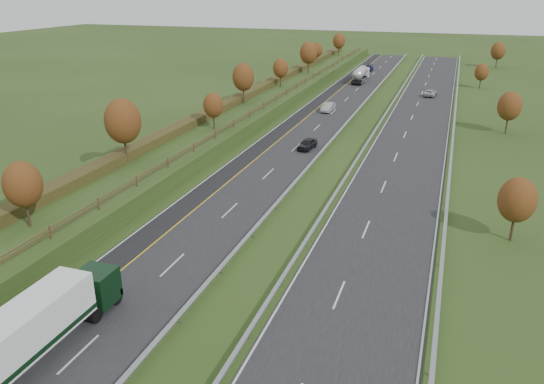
# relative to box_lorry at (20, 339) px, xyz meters

# --- Properties ---
(ground) EXTENTS (400.00, 400.00, 0.00)m
(ground) POSITION_rel_box_lorry_xyz_m (8.70, 58.35, -2.33)
(ground) COLOR #284017
(ground) RESTS_ON ground
(near_carriageway) EXTENTS (10.50, 200.00, 0.04)m
(near_carriageway) POSITION_rel_box_lorry_xyz_m (0.70, 63.35, -2.31)
(near_carriageway) COLOR black
(near_carriageway) RESTS_ON ground
(far_carriageway) EXTENTS (10.50, 200.00, 0.04)m
(far_carriageway) POSITION_rel_box_lorry_xyz_m (17.20, 63.35, -2.31)
(far_carriageway) COLOR black
(far_carriageway) RESTS_ON ground
(hard_shoulder) EXTENTS (3.00, 200.00, 0.04)m
(hard_shoulder) POSITION_rel_box_lorry_xyz_m (-3.05, 63.35, -2.31)
(hard_shoulder) COLOR black
(hard_shoulder) RESTS_ON ground
(lane_markings) EXTENTS (26.75, 200.00, 0.01)m
(lane_markings) POSITION_rel_box_lorry_xyz_m (7.10, 63.23, -2.28)
(lane_markings) COLOR silver
(lane_markings) RESTS_ON near_carriageway
(embankment_left) EXTENTS (12.00, 200.00, 2.00)m
(embankment_left) POSITION_rel_box_lorry_xyz_m (-12.30, 63.35, -1.33)
(embankment_left) COLOR #284017
(embankment_left) RESTS_ON ground
(hedge_left) EXTENTS (2.20, 180.00, 1.10)m
(hedge_left) POSITION_rel_box_lorry_xyz_m (-14.30, 63.35, 0.22)
(hedge_left) COLOR #323415
(hedge_left) RESTS_ON embankment_left
(fence_left) EXTENTS (0.12, 189.06, 1.20)m
(fence_left) POSITION_rel_box_lorry_xyz_m (-7.80, 62.94, 0.40)
(fence_left) COLOR #422B19
(fence_left) RESTS_ON embankment_left
(median_barrier_near) EXTENTS (0.32, 200.00, 0.71)m
(median_barrier_near) POSITION_rel_box_lorry_xyz_m (6.40, 63.35, -1.72)
(median_barrier_near) COLOR #94969C
(median_barrier_near) RESTS_ON ground
(median_barrier_far) EXTENTS (0.32, 200.00, 0.71)m
(median_barrier_far) POSITION_rel_box_lorry_xyz_m (11.50, 63.35, -1.72)
(median_barrier_far) COLOR #94969C
(median_barrier_far) RESTS_ON ground
(outer_barrier_far) EXTENTS (0.32, 200.00, 0.71)m
(outer_barrier_far) POSITION_rel_box_lorry_xyz_m (23.00, 63.35, -1.71)
(outer_barrier_far) COLOR #94969C
(outer_barrier_far) RESTS_ON ground
(trees_left) EXTENTS (6.64, 164.30, 7.66)m
(trees_left) POSITION_rel_box_lorry_xyz_m (-11.95, 59.98, 4.04)
(trees_left) COLOR #2D2116
(trees_left) RESTS_ON embankment_left
(trees_far) EXTENTS (8.45, 118.60, 7.12)m
(trees_far) POSITION_rel_box_lorry_xyz_m (30.49, 92.56, 1.92)
(trees_far) COLOR #2D2116
(trees_far) RESTS_ON ground
(box_lorry) EXTENTS (2.58, 16.28, 4.06)m
(box_lorry) POSITION_rel_box_lorry_xyz_m (0.00, 0.00, 0.00)
(box_lorry) COLOR black
(box_lorry) RESTS_ON near_carriageway
(road_tanker) EXTENTS (2.40, 11.22, 3.46)m
(road_tanker) POSITION_rel_box_lorry_xyz_m (0.86, 108.15, -0.47)
(road_tanker) COLOR silver
(road_tanker) RESTS_ON near_carriageway
(car_dark_near) EXTENTS (2.23, 4.46, 1.46)m
(car_dark_near) POSITION_rel_box_lorry_xyz_m (3.66, 50.14, -1.56)
(car_dark_near) COLOR black
(car_dark_near) RESTS_ON near_carriageway
(car_silver_mid) EXTENTS (1.89, 4.89, 1.59)m
(car_silver_mid) POSITION_rel_box_lorry_xyz_m (0.92, 74.53, -1.50)
(car_silver_mid) COLOR #9C9CA0
(car_silver_mid) RESTS_ON near_carriageway
(car_small_far) EXTENTS (1.98, 4.82, 1.39)m
(car_small_far) POSITION_rel_box_lorry_xyz_m (-0.05, 126.59, -1.59)
(car_small_far) COLOR #121439
(car_small_far) RESTS_ON near_carriageway
(car_oncoming) EXTENTS (2.71, 5.07, 1.36)m
(car_oncoming) POSITION_rel_box_lorry_xyz_m (17.74, 95.37, -1.61)
(car_oncoming) COLOR #BABBBF
(car_oncoming) RESTS_ON far_carriageway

